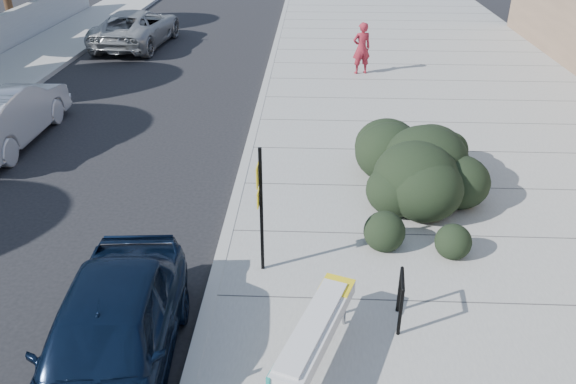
# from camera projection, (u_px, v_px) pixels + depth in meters

# --- Properties ---
(ground) EXTENTS (120.00, 120.00, 0.00)m
(ground) POSITION_uv_depth(u_px,v_px,m) (211.00, 302.00, 9.34)
(ground) COLOR black
(ground) RESTS_ON ground
(sidewalk_near) EXTENTS (11.20, 50.00, 0.15)m
(sidewalk_near) POSITION_uv_depth(u_px,v_px,m) (477.00, 171.00, 13.47)
(sidewalk_near) COLOR gray
(sidewalk_near) RESTS_ON ground
(curb_near) EXTENTS (0.22, 50.00, 0.17)m
(curb_near) POSITION_uv_depth(u_px,v_px,m) (245.00, 166.00, 13.68)
(curb_near) COLOR #9E9E99
(curb_near) RESTS_ON ground
(bench) EXTENTS (1.22, 2.28, 0.68)m
(bench) POSITION_uv_depth(u_px,v_px,m) (316.00, 330.00, 7.76)
(bench) COLOR gray
(bench) RESTS_ON sidewalk_near
(bike_rack) EXTENTS (0.11, 0.59, 0.86)m
(bike_rack) POSITION_uv_depth(u_px,v_px,m) (401.00, 296.00, 8.45)
(bike_rack) COLOR black
(bike_rack) RESTS_ON sidewalk_near
(sign_post) EXTENTS (0.09, 0.27, 2.33)m
(sign_post) POSITION_uv_depth(u_px,v_px,m) (260.00, 203.00, 9.29)
(sign_post) COLOR black
(sign_post) RESTS_ON sidewalk_near
(hedge) EXTENTS (3.53, 4.92, 1.67)m
(hedge) POSITION_uv_depth(u_px,v_px,m) (425.00, 163.00, 11.77)
(hedge) COLOR black
(hedge) RESTS_ON sidewalk_near
(sedan_navy) EXTENTS (2.03, 4.41, 1.47)m
(sedan_navy) POSITION_uv_depth(u_px,v_px,m) (109.00, 339.00, 7.55)
(sedan_navy) COLOR black
(sedan_navy) RESTS_ON ground
(wagon_silver) EXTENTS (1.72, 4.86, 1.60)m
(wagon_silver) POSITION_uv_depth(u_px,v_px,m) (3.00, 114.00, 14.84)
(wagon_silver) COLOR silver
(wagon_silver) RESTS_ON ground
(suv_silver) EXTENTS (2.95, 5.67, 1.53)m
(suv_silver) POSITION_uv_depth(u_px,v_px,m) (137.00, 28.00, 24.11)
(suv_silver) COLOR gray
(suv_silver) RESTS_ON ground
(pedestrian) EXTENTS (0.75, 0.59, 1.81)m
(pedestrian) POSITION_uv_depth(u_px,v_px,m) (362.00, 48.00, 19.88)
(pedestrian) COLOR maroon
(pedestrian) RESTS_ON sidewalk_near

